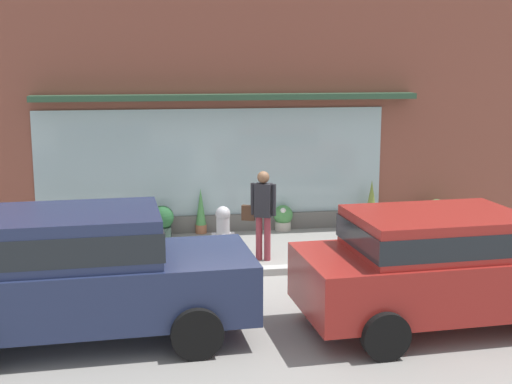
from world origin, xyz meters
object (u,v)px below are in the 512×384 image
Objects in this scene: parked_car_red at (443,263)px; potted_plant_window_right at (201,212)px; potted_plant_trailing_edge at (283,217)px; potted_plant_low_front at (90,227)px; parked_car_navy at (76,269)px; fire_hydrant at (223,232)px; potted_plant_doorstep at (371,205)px; potted_plant_window_center at (162,220)px; pedestrian_with_handbag at (262,209)px; potted_plant_corner_tall at (436,212)px.

potted_plant_window_right is at bearing 113.29° from parked_car_red.
potted_plant_low_front is (-4.04, -0.13, -0.03)m from potted_plant_trailing_edge.
potted_plant_window_right is (2.06, 5.50, -0.51)m from parked_car_navy.
fire_hydrant reaches higher than potted_plant_trailing_edge.
potted_plant_low_front is (-0.22, 5.36, -0.72)m from parked_car_navy.
potted_plant_doorstep is 1.97× the size of potted_plant_trailing_edge.
potted_plant_doorstep reaches higher than potted_plant_window_center.
parked_car_navy is 6.67× the size of potted_plant_window_center.
potted_plant_corner_tall is (4.21, 1.92, -0.64)m from pedestrian_with_handbag.
parked_car_navy reaches higher than potted_plant_low_front.
pedestrian_with_handbag is at bearing 115.04° from parked_car_red.
pedestrian_with_handbag reaches higher than fire_hydrant.
pedestrian_with_handbag is 1.54× the size of potted_plant_doorstep.
potted_plant_doorstep is 1.60× the size of potted_plant_window_center.
parked_car_red is 3.88× the size of potted_plant_doorstep.
potted_plant_trailing_edge is at bearing 174.85° from potted_plant_doorstep.
potted_plant_window_center is at bearing 121.73° from fire_hydrant.
parked_car_red is 6.63m from potted_plant_window_center.
pedestrian_with_handbag is at bearing -15.58° from fire_hydrant.
parked_car_red is 6.21× the size of potted_plant_window_center.
parked_car_red reaches higher than potted_plant_window_right.
pedestrian_with_handbag reaches higher than potted_plant_window_center.
potted_plant_window_center is at bearing -162.64° from potted_plant_window_right.
fire_hydrant is 1.60× the size of potted_plant_corner_tall.
parked_car_red is 7.63m from potted_plant_low_front.
potted_plant_corner_tall is at bearing -4.09° from potted_plant_trailing_edge.
parked_car_red reaches higher than potted_plant_window_center.
potted_plant_doorstep is at bearing -0.45° from potted_plant_low_front.
potted_plant_doorstep reaches higher than fire_hydrant.
pedestrian_with_handbag is 0.40× the size of parked_car_red.
pedestrian_with_handbag reaches higher than potted_plant_low_front.
potted_plant_doorstep is 4.50m from potted_plant_window_center.
potted_plant_low_front is 0.72× the size of potted_plant_window_center.
potted_plant_window_right reaches higher than potted_plant_window_center.
potted_plant_trailing_edge is at bearing 97.65° from parked_car_red.
potted_plant_window_right is 3.69m from potted_plant_doorstep.
parked_car_red is 7.64× the size of potted_plant_trailing_edge.
potted_plant_low_front is at bearing 175.58° from potted_plant_window_center.
fire_hydrant is at bearing -160.64° from potted_plant_corner_tall.
parked_car_navy reaches higher than parked_car_red.
potted_plant_doorstep is at bearing -119.28° from pedestrian_with_handbag.
potted_plant_corner_tall is at bearing -0.04° from potted_plant_window_center.
parked_car_navy is 8.94m from potted_plant_corner_tall.
potted_plant_trailing_edge is 3.40m from potted_plant_corner_tall.
potted_plant_corner_tall is (3.39, -0.24, 0.04)m from potted_plant_trailing_edge.
potted_plant_corner_tall is (4.90, 1.72, -0.18)m from fire_hydrant.
potted_plant_window_right is 1.99× the size of potted_plant_low_front.
fire_hydrant is at bearing -36.06° from potted_plant_low_front.
potted_plant_corner_tall is at bearing -0.90° from potted_plant_low_front.
potted_plant_window_center is 5.97m from potted_plant_corner_tall.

